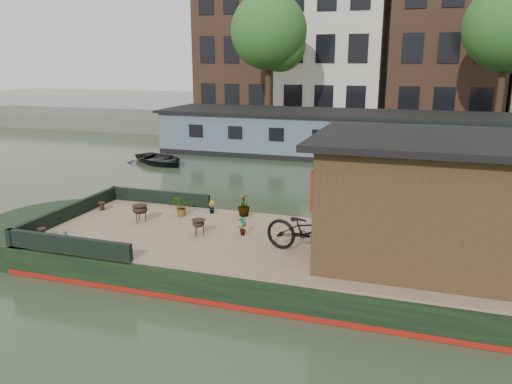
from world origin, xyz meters
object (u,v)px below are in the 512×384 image
(brazier_front, at_px, (140,213))
(potted_plant_a, at_px, (242,226))
(dinghy, at_px, (160,156))
(bicycle, at_px, (309,231))
(brazier_rear, at_px, (199,227))
(cabin, at_px, (416,198))

(brazier_front, bearing_deg, potted_plant_a, -3.11)
(potted_plant_a, distance_m, dinghy, 12.00)
(bicycle, bearing_deg, brazier_rear, 94.23)
(potted_plant_a, bearing_deg, bicycle, -21.53)
(brazier_rear, height_order, dinghy, brazier_rear)
(potted_plant_a, bearing_deg, dinghy, 127.44)
(brazier_rear, bearing_deg, bicycle, -7.82)
(bicycle, bearing_deg, brazier_front, 91.62)
(bicycle, xyz_separation_m, brazier_front, (-4.32, 0.80, -0.28))
(potted_plant_a, height_order, brazier_rear, potted_plant_a)
(brazier_front, xyz_separation_m, brazier_rear, (1.74, -0.44, -0.03))
(cabin, relative_size, brazier_front, 9.47)
(bicycle, relative_size, brazier_front, 4.47)
(bicycle, height_order, dinghy, bicycle)
(bicycle, distance_m, brazier_front, 4.41)
(dinghy, bearing_deg, brazier_rear, -116.84)
(brazier_rear, distance_m, dinghy, 11.70)
(bicycle, distance_m, dinghy, 13.56)
(brazier_front, height_order, brazier_rear, brazier_front)
(cabin, bearing_deg, brazier_front, 177.13)
(cabin, bearing_deg, bicycle, -166.41)
(cabin, height_order, bicycle, cabin)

